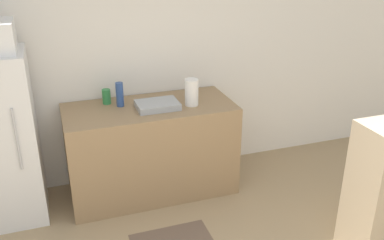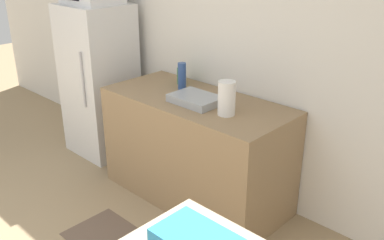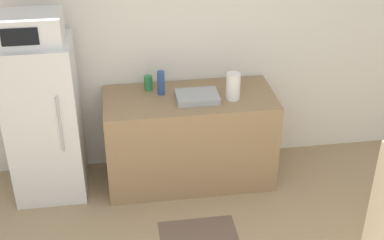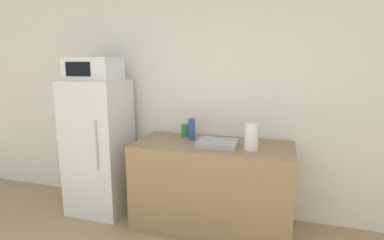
# 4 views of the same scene
# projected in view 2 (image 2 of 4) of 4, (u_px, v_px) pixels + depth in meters

# --- Properties ---
(wall_back) EXTENTS (8.00, 0.06, 2.60)m
(wall_back) POSITION_uv_depth(u_px,v_px,m) (219.00, 40.00, 3.61)
(wall_back) COLOR white
(wall_back) RESTS_ON ground_plane
(refrigerator) EXTENTS (0.64, 0.59, 1.53)m
(refrigerator) POSITION_uv_depth(u_px,v_px,m) (99.00, 81.00, 4.32)
(refrigerator) COLOR silver
(refrigerator) RESTS_ON ground_plane
(counter) EXTENTS (1.59, 0.72, 0.90)m
(counter) POSITION_uv_depth(u_px,v_px,m) (196.00, 149.00, 3.59)
(counter) COLOR #937551
(counter) RESTS_ON ground_plane
(sink_basin) EXTENTS (0.39, 0.28, 0.06)m
(sink_basin) POSITION_uv_depth(u_px,v_px,m) (196.00, 99.00, 3.32)
(sink_basin) COLOR #9EA3A8
(sink_basin) RESTS_ON counter
(bottle_tall) EXTENTS (0.07, 0.07, 0.23)m
(bottle_tall) POSITION_uv_depth(u_px,v_px,m) (182.00, 76.00, 3.60)
(bottle_tall) COLOR #2D4C8C
(bottle_tall) RESTS_ON counter
(bottle_short) EXTENTS (0.08, 0.08, 0.14)m
(bottle_short) POSITION_uv_depth(u_px,v_px,m) (182.00, 76.00, 3.76)
(bottle_short) COLOR #2D7F42
(bottle_short) RESTS_ON counter
(paper_towel_roll) EXTENTS (0.13, 0.13, 0.25)m
(paper_towel_roll) POSITION_uv_depth(u_px,v_px,m) (227.00, 98.00, 3.06)
(paper_towel_roll) COLOR white
(paper_towel_roll) RESTS_ON counter
(kitchen_rug) EXTENTS (0.67, 0.46, 0.01)m
(kitchen_rug) POSITION_uv_depth(u_px,v_px,m) (110.00, 239.00, 3.21)
(kitchen_rug) COLOR brown
(kitchen_rug) RESTS_ON ground_plane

